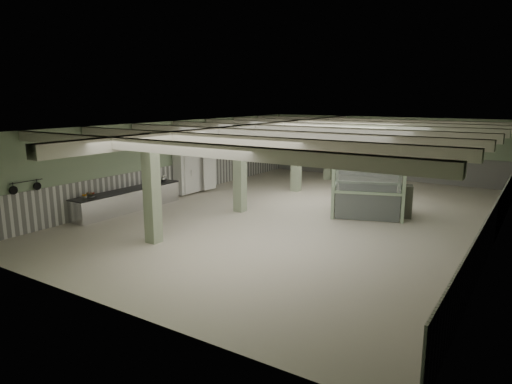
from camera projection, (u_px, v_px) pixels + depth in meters
The scene contains 35 objects.
floor at pixel (304, 214), 18.73m from camera, with size 20.00×20.00×0.00m, color beige.
ceiling at pixel (306, 126), 17.99m from camera, with size 14.00×20.00×0.02m, color white.
wall_back at pixel (383, 148), 26.59m from camera, with size 14.00×0.02×3.60m, color #A3BA94.
wall_front at pixel (101, 231), 10.13m from camera, with size 14.00×0.02×3.60m, color #A3BA94.
wall_left at pixel (175, 158), 22.07m from camera, with size 0.02×20.00×3.60m, color #A3BA94.
wall_right at pixel (500, 190), 14.65m from camera, with size 0.02×20.00×3.60m, color #A3BA94.
wainscot_left at pixel (177, 180), 22.27m from camera, with size 0.05×19.90×1.50m, color white.
wainscot_right at pixel (496, 221), 14.87m from camera, with size 0.05×19.90×1.50m, color white.
wainscot_back at pixel (381, 166), 26.78m from camera, with size 13.90×0.05×1.50m, color white.
girder at pixel (253, 129), 19.36m from camera, with size 0.45×19.90×0.40m, color beige.
beam_a at pixel (176, 148), 11.86m from camera, with size 13.90×0.35×0.32m, color beige.
beam_b at pixel (232, 140), 13.91m from camera, with size 13.90×0.35×0.32m, color beige.
beam_c at pixel (274, 135), 15.97m from camera, with size 13.90×0.35×0.32m, color beige.
beam_d at pixel (306, 130), 18.03m from camera, with size 13.90×0.35×0.32m, color beige.
beam_e at pixel (331, 127), 20.08m from camera, with size 13.90×0.35×0.32m, color beige.
beam_f at pixel (352, 124), 22.14m from camera, with size 13.90×0.35×0.32m, color beige.
beam_g at pixel (370, 122), 24.20m from camera, with size 13.90×0.35×0.32m, color beige.
column_a at pixel (152, 189), 14.75m from camera, with size 0.42×0.42×3.60m, color #93A283.
column_b at pixel (240, 169), 18.86m from camera, with size 0.42×0.42×3.60m, color #93A283.
column_c at pixel (296, 156), 22.98m from camera, with size 0.42×0.42×3.60m, color #93A283.
column_d at pixel (329, 149), 26.27m from camera, with size 0.42×0.42×3.60m, color #93A283.
hook_rail at pixel (26, 181), 15.77m from camera, with size 0.02×0.02×1.20m, color black.
pendant_front at pixel (246, 153), 13.72m from camera, with size 0.44×0.44×0.22m, color #2B3729.
pendant_mid at pixel (322, 139), 18.25m from camera, with size 0.44×0.44×0.22m, color #2B3729.
pendant_back at pixel (365, 132), 22.36m from camera, with size 0.44×0.44×0.22m, color #2B3729.
prep_counter at pixel (128, 200), 19.26m from camera, with size 0.92×5.28×0.91m.
pitcher_near at pixel (164, 178), 21.02m from camera, with size 0.20×0.24×0.30m, color silver, non-canonical shape.
pitcher_far at pixel (163, 179), 20.84m from camera, with size 0.21×0.24×0.31m, color silver, non-canonical shape.
veg_colander at pixel (91, 195), 17.65m from camera, with size 0.40×0.40×0.18m, color #3E3F43, non-canonical shape.
orange_bowl at pixel (85, 197), 17.54m from camera, with size 0.23×0.23×0.08m, color #B2B2B7.
skillet_near at pixel (13, 190), 15.38m from camera, with size 0.29×0.29×0.04m, color black.
skillet_far at pixel (37, 186), 16.09m from camera, with size 0.28×0.28×0.04m, color black.
walkin_cooler at pixel (193, 172), 22.71m from camera, with size 0.78×2.24×2.06m.
guard_booth at pixel (368, 175), 18.40m from camera, with size 3.53×3.26×2.39m.
filing_cabinet at pixel (406, 201), 18.09m from camera, with size 0.42×0.60×1.30m, color #505345.
Camera 1 is at (8.18, -16.32, 4.72)m, focal length 32.00 mm.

